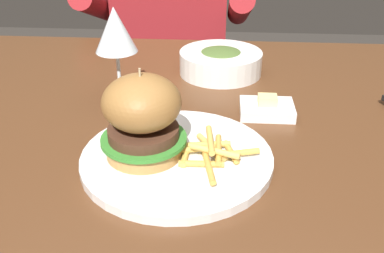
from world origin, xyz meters
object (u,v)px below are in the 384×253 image
at_px(main_plate, 177,158).
at_px(butter_dish, 267,108).
at_px(wine_glass, 115,33).
at_px(diner_person, 172,64).
at_px(burger_sandwich, 142,117).
at_px(soup_bowl, 221,62).

distance_m(main_plate, butter_dish, 0.22).
relative_size(wine_glass, diner_person, 0.15).
distance_m(burger_sandwich, wine_glass, 0.23).
height_order(burger_sandwich, diner_person, diner_person).
distance_m(butter_dish, diner_person, 0.77).
distance_m(burger_sandwich, soup_bowl, 0.38).
bearing_deg(butter_dish, main_plate, -131.19).
bearing_deg(main_plate, diner_person, 97.19).
height_order(main_plate, soup_bowl, soup_bowl).
bearing_deg(diner_person, butter_dish, -70.17).
bearing_deg(butter_dish, wine_glass, 172.13).
relative_size(soup_bowl, diner_person, 0.15).
bearing_deg(butter_dish, diner_person, 109.83).
height_order(main_plate, burger_sandwich, burger_sandwich).
relative_size(main_plate, wine_glass, 1.58).
bearing_deg(soup_bowl, burger_sandwich, -106.42).
height_order(burger_sandwich, butter_dish, burger_sandwich).
xyz_separation_m(butter_dish, diner_person, (-0.25, 0.70, -0.19)).
xyz_separation_m(burger_sandwich, diner_person, (-0.06, 0.87, -0.25)).
bearing_deg(burger_sandwich, diner_person, 94.09).
bearing_deg(diner_person, main_plate, -82.81).
bearing_deg(wine_glass, burger_sandwich, -68.40).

